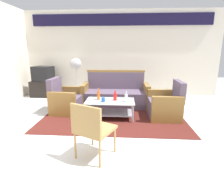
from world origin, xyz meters
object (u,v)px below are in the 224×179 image
(pedestal_fan, at_px, (76,66))
(wicker_chair, at_px, (92,127))
(tv_stand, at_px, (44,89))
(bottle_red, at_px, (115,97))
(armchair_left, at_px, (66,101))
(bottle_orange, at_px, (99,95))
(television, at_px, (43,74))
(couch, at_px, (115,95))
(bottle_clear, at_px, (126,98))
(armchair_right, at_px, (165,106))
(cup, at_px, (103,100))
(coffee_table, at_px, (110,106))

(pedestal_fan, xyz_separation_m, wicker_chair, (1.11, -3.36, -0.52))
(wicker_chair, bearing_deg, pedestal_fan, 133.76)
(tv_stand, bearing_deg, bottle_red, -34.91)
(armchair_left, xyz_separation_m, pedestal_fan, (-0.12, 1.49, 0.73))
(armchair_left, relative_size, bottle_orange, 3.09)
(tv_stand, relative_size, pedestal_fan, 0.63)
(television, bearing_deg, armchair_left, 141.90)
(couch, relative_size, bottle_red, 7.97)
(couch, relative_size, bottle_clear, 7.35)
(couch, height_order, tv_stand, couch)
(bottle_orange, bearing_deg, armchair_right, 0.81)
(television, bearing_deg, couch, 172.62)
(armchair_right, bearing_deg, cup, 97.73)
(television, height_order, wicker_chair, television)
(couch, distance_m, wicker_chair, 2.48)
(bottle_clear, bearing_deg, coffee_table, 169.32)
(armchair_left, xyz_separation_m, armchair_right, (2.39, -0.22, 0.00))
(bottle_red, relative_size, television, 0.33)
(television, bearing_deg, bottle_orange, 152.82)
(armchair_right, relative_size, tv_stand, 1.06)
(armchair_left, height_order, tv_stand, armchair_left)
(armchair_left, xyz_separation_m, bottle_red, (1.24, -0.27, 0.21))
(coffee_table, bearing_deg, armchair_left, 164.64)
(couch, distance_m, armchair_right, 1.43)
(coffee_table, distance_m, bottle_orange, 0.37)
(armchair_left, relative_size, wicker_chair, 1.01)
(bottle_clear, distance_m, wicker_chair, 1.58)
(bottle_orange, height_order, cup, bottle_orange)
(armchair_right, distance_m, pedestal_fan, 3.12)
(coffee_table, distance_m, television, 2.96)
(coffee_table, relative_size, tv_stand, 1.38)
(bottle_clear, relative_size, cup, 2.46)
(bottle_clear, relative_size, wicker_chair, 0.29)
(couch, distance_m, pedestal_fan, 1.75)
(cup, height_order, tv_stand, tv_stand)
(coffee_table, distance_m, pedestal_fan, 2.31)
(bottle_clear, distance_m, cup, 0.51)
(television, xyz_separation_m, pedestal_fan, (1.09, 0.05, 0.25))
(tv_stand, bearing_deg, pedestal_fan, 2.63)
(armchair_right, xyz_separation_m, bottle_red, (-1.15, -0.05, 0.21))
(bottle_clear, bearing_deg, armchair_left, 165.77)
(couch, distance_m, armchair_left, 1.35)
(armchair_right, distance_m, wicker_chair, 2.18)
(armchair_left, height_order, bottle_orange, armchair_left)
(cup, bearing_deg, couch, 77.39)
(pedestal_fan, bearing_deg, television, -177.50)
(couch, relative_size, television, 2.67)
(armchair_right, relative_size, cup, 8.50)
(tv_stand, bearing_deg, bottle_orange, -39.12)
(armchair_left, distance_m, coffee_table, 1.17)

